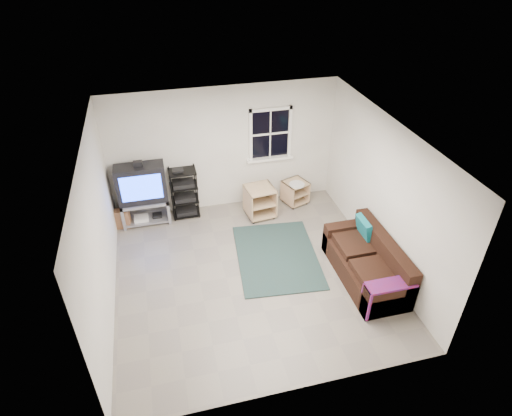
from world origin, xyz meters
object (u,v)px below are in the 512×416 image
object	(u,v)px
tv_unit	(142,190)
sofa	(368,264)
side_table_right	(294,190)
av_rack	(185,196)
side_table_left	(259,200)

from	to	relation	value
tv_unit	sofa	distance (m)	4.46
tv_unit	side_table_right	world-z (taller)	tv_unit
side_table_right	sofa	bearing A→B (deg)	-79.86
av_rack	side_table_right	size ratio (longest dim) A/B	1.83
av_rack	tv_unit	bearing A→B (deg)	-177.06
side_table_left	sofa	bearing A→B (deg)	-60.36
side_table_left	tv_unit	bearing A→B (deg)	172.48
tv_unit	side_table_right	xyz separation A→B (m)	(3.14, -0.04, -0.46)
side_table_left	sofa	xyz separation A→B (m)	(1.31, -2.30, -0.05)
av_rack	side_table_left	distance (m)	1.52
sofa	side_table_left	bearing A→B (deg)	119.64
side_table_left	av_rack	bearing A→B (deg)	166.97
tv_unit	av_rack	size ratio (longest dim) A/B	1.28
side_table_left	sofa	distance (m)	2.65
tv_unit	side_table_right	size ratio (longest dim) A/B	2.34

